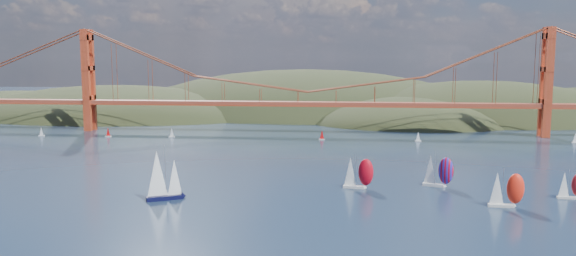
# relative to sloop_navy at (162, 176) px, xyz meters

# --- Properties ---
(ground) EXTENTS (1200.00, 1200.00, 0.00)m
(ground) POSITION_rel_sloop_navy_xyz_m (30.56, -36.71, -6.94)
(ground) COLOR black
(ground) RESTS_ON ground
(headlands) EXTENTS (725.00, 225.00, 96.00)m
(headlands) POSITION_rel_sloop_navy_xyz_m (75.51, 241.58, -19.39)
(headlands) COLOR black
(headlands) RESTS_ON ground
(bridge) EXTENTS (552.00, 12.00, 55.00)m
(bridge) POSITION_rel_sloop_navy_xyz_m (28.81, 143.29, 25.30)
(bridge) COLOR #933924
(bridge) RESTS_ON ground
(sloop_navy) EXTENTS (10.78, 8.67, 15.71)m
(sloop_navy) POSITION_rel_sloop_navy_xyz_m (0.00, 0.00, 0.00)
(sloop_navy) COLOR black
(sloop_navy) RESTS_ON ground
(racer_0) EXTENTS (9.46, 4.61, 10.65)m
(racer_0) POSITION_rel_sloop_navy_xyz_m (55.07, 20.00, -1.90)
(racer_0) COLOR silver
(racer_0) RESTS_ON ground
(racer_1) EXTENTS (9.24, 3.84, 10.56)m
(racer_1) POSITION_rel_sloop_navy_xyz_m (94.37, 2.42, -1.95)
(racer_1) COLOR silver
(racer_1) RESTS_ON ground
(racer_2) EXTENTS (7.41, 3.01, 8.53)m
(racer_2) POSITION_rel_sloop_navy_xyz_m (115.29, 13.54, -2.91)
(racer_2) COLOR silver
(racer_2) RESTS_ON ground
(racer_rwb) EXTENTS (9.62, 6.38, 10.76)m
(racer_rwb) POSITION_rel_sloop_navy_xyz_m (79.88, 25.06, -1.85)
(racer_rwb) COLOR white
(racer_rwb) RESTS_ON ground
(distant_boat_1) EXTENTS (3.00, 2.00, 4.70)m
(distant_boat_1) POSITION_rel_sloop_navy_xyz_m (-104.02, 118.46, -4.53)
(distant_boat_1) COLOR silver
(distant_boat_1) RESTS_ON ground
(distant_boat_2) EXTENTS (3.00, 2.00, 4.70)m
(distant_boat_2) POSITION_rel_sloop_navy_xyz_m (-68.92, 119.58, -4.53)
(distant_boat_2) COLOR silver
(distant_boat_2) RESTS_ON ground
(distant_boat_3) EXTENTS (3.00, 2.00, 4.70)m
(distant_boat_3) POSITION_rel_sloop_navy_xyz_m (-36.33, 121.45, -4.53)
(distant_boat_3) COLOR silver
(distant_boat_3) RESTS_ON ground
(distant_boat_4) EXTENTS (3.00, 2.00, 4.70)m
(distant_boat_4) POSITION_rel_sloop_navy_xyz_m (158.06, 122.66, -4.53)
(distant_boat_4) COLOR silver
(distant_boat_4) RESTS_ON ground
(distant_boat_8) EXTENTS (3.00, 2.00, 4.70)m
(distant_boat_8) POSITION_rel_sloop_navy_xyz_m (85.45, 120.40, -4.53)
(distant_boat_8) COLOR silver
(distant_boat_8) RESTS_ON ground
(distant_boat_9) EXTENTS (3.00, 2.00, 4.70)m
(distant_boat_9) POSITION_rel_sloop_navy_xyz_m (39.39, 120.71, -4.53)
(distant_boat_9) COLOR silver
(distant_boat_9) RESTS_ON ground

